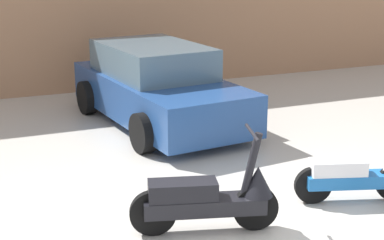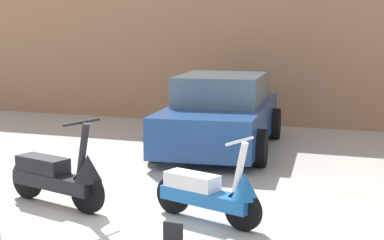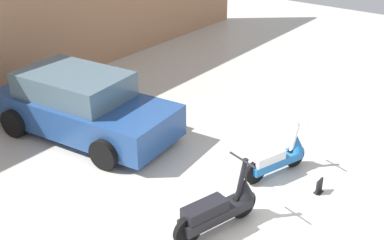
{
  "view_description": "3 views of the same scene",
  "coord_description": "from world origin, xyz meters",
  "views": [
    {
      "loc": [
        -2.7,
        -4.29,
        2.8
      ],
      "look_at": [
        0.01,
        2.23,
        0.75
      ],
      "focal_mm": 55.0,
      "sensor_mm": 36.0,
      "label": 1
    },
    {
      "loc": [
        3.37,
        -5.14,
        2.11
      ],
      "look_at": [
        0.65,
        2.45,
        0.85
      ],
      "focal_mm": 55.0,
      "sensor_mm": 36.0,
      "label": 2
    },
    {
      "loc": [
        -5.26,
        -2.47,
        4.75
      ],
      "look_at": [
        0.74,
        2.12,
        0.95
      ],
      "focal_mm": 45.0,
      "sensor_mm": 36.0,
      "label": 3
    }
  ],
  "objects": [
    {
      "name": "scooter_front_right",
      "position": [
        1.48,
        0.76,
        0.34
      ],
      "size": [
        1.34,
        0.67,
        0.97
      ],
      "rotation": [
        0.0,
        0.0,
        -0.31
      ],
      "color": "black",
      "rests_on": "ground_plane"
    },
    {
      "name": "car_rear_left",
      "position": [
        0.41,
        4.68,
        0.63
      ],
      "size": [
        2.18,
        4.0,
        1.31
      ],
      "rotation": [
        0.0,
        0.0,
        -1.46
      ],
      "color": "navy",
      "rests_on": "ground_plane"
    },
    {
      "name": "scooter_front_left",
      "position": [
        -0.4,
        0.72,
        0.38
      ],
      "size": [
        1.5,
        0.71,
        1.07
      ],
      "rotation": [
        0.0,
        0.0,
        -0.28
      ],
      "color": "black",
      "rests_on": "ground_plane"
    }
  ]
}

